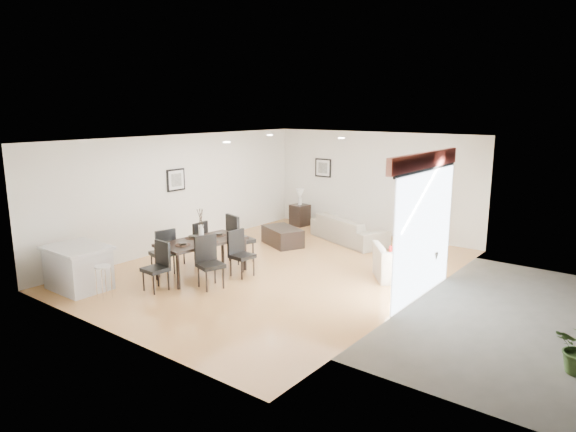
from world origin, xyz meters
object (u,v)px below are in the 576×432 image
Objects in this scene: side_table at (300,215)px; dining_chair_foot at (237,236)px; dining_chair_wnear at (164,249)px; bar_stool at (103,270)px; sofa at (349,229)px; armchair at (403,263)px; coffee_table at (283,236)px; dining_chair_head at (159,263)px; dining_chair_wfar at (197,241)px; dining_chair_efar at (239,250)px; dining_chair_enear at (208,259)px; kitchen_island at (78,267)px; dining_table at (202,244)px.

dining_chair_foot is at bearing -74.29° from side_table.
side_table is (-0.46, 5.25, -0.23)m from dining_chair_wnear.
sofa is at bearing 77.01° from bar_stool.
dining_chair_wnear is (-1.59, -4.52, 0.21)m from sofa.
armchair is 1.00× the size of dining_chair_foot.
coffee_table is at bearing -174.31° from dining_chair_wnear.
dining_chair_head is (-3.35, -3.24, 0.16)m from armchair.
dining_chair_wfar is 1.23m from dining_chair_efar.
dining_chair_wfar reaches higher than bar_stool.
dining_chair_enear is 5.47m from side_table.
kitchen_island is (-1.08, -4.76, 0.20)m from coffee_table.
dining_chair_enear reaches higher than dining_chair_wfar.
dining_chair_head is (-0.97, -5.15, 0.19)m from sofa.
armchair is 6.16m from kitchen_island.
kitchen_island is (-4.57, -4.13, 0.07)m from armchair.
dining_chair_efar is at bearing -7.14° from armchair.
dining_chair_efar reaches higher than dining_table.
dining_table is at bearing -6.49° from armchair.
armchair is 1.15× the size of dining_chair_efar.
bar_stool is (0.66, -6.76, 0.22)m from side_table.
dining_chair_wnear is 5.27m from side_table.
dining_chair_foot is 1.77× the size of bar_stool.
armchair is 0.58× the size of dining_table.
dining_chair_head is (-0.61, -1.52, -0.01)m from dining_chair_efar.
sofa is 3.04m from armchair.
armchair is 1.09× the size of dining_chair_enear.
dining_chair_foot is 3.88m from side_table.
bar_stool is at bearing 98.32° from sofa.
dining_chair_head is 3.89m from coffee_table.
dining_table is at bearing 131.24° from dining_chair_efar.
dining_chair_enear reaches higher than dining_table.
side_table is 6.76m from kitchen_island.
dining_chair_enear is 2.41m from kitchen_island.
dining_chair_wnear reaches higher than dining_chair_wfar.
side_table is 6.79m from bar_stool.
sofa is 6.20m from bar_stool.
dining_chair_wnear is 1.52m from dining_chair_efar.
bar_stool is (0.20, -1.51, -0.01)m from dining_chair_wnear.
dining_chair_head is at bearing -82.28° from dining_table.
dining_chair_foot is (-0.64, 1.48, 0.05)m from dining_chair_enear.
armchair is 4.00m from dining_table.
dining_chair_foot is (-1.00, -3.00, 0.28)m from sofa.
side_table is at bearing 103.28° from dining_chair_head.
dining_chair_head is 1.51× the size of bar_stool.
dining_chair_wfar is at bearing -76.79° from coffee_table.
sofa is 2.02× the size of coffee_table.
dining_chair_enear is at bearing 56.58° from bar_stool.
dining_table is 1.07m from dining_chair_foot.
kitchen_island is at bearing 148.22° from dining_chair_efar.
sofa reaches higher than bar_stool.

